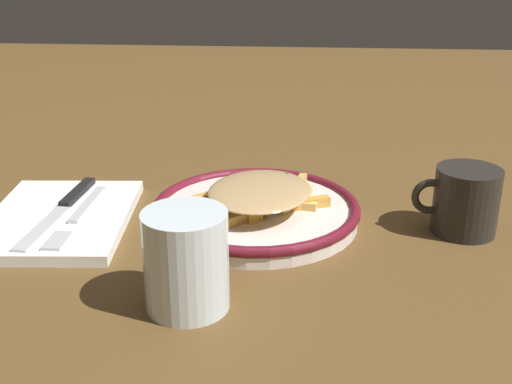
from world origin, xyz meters
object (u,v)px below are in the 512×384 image
fork (77,217)px  coffee_mug (465,201)px  plate (256,211)px  water_glass (186,261)px  napkin (59,219)px  fries_heap (256,195)px  knife (65,205)px

fork → coffee_mug: (-0.46, -0.03, 0.02)m
plate → water_glass: (0.05, 0.20, 0.04)m
napkin → water_glass: 0.26m
water_glass → coffee_mug: water_glass is taller
fries_heap → napkin: (0.24, 0.02, -0.03)m
fork → water_glass: (-0.16, 0.16, 0.03)m
fork → knife: knife is taller
fork → fries_heap: bearing=-171.5°
fries_heap → fork: bearing=8.5°
knife → water_glass: bearing=134.6°
napkin → coffee_mug: (-0.49, -0.02, 0.03)m
fries_heap → napkin: fries_heap is taller
napkin → knife: knife is taller
coffee_mug → knife: bearing=-0.3°
napkin → fork: fork is taller
knife → coffee_mug: (-0.49, 0.00, 0.02)m
plate → knife: bearing=1.7°
fries_heap → knife: size_ratio=0.93×
plate → fork: bearing=10.1°
plate → napkin: size_ratio=1.15×
coffee_mug → plate: bearing=-2.1°
plate → water_glass: water_glass is taller
knife → water_glass: water_glass is taller
fork → coffee_mug: bearing=-176.4°
fork → water_glass: bearing=135.3°
napkin → water_glass: size_ratio=2.30×
plate → knife: (0.24, 0.01, 0.00)m
napkin → fork: size_ratio=1.27×
plate → fork: plate is taller
napkin → water_glass: bearing=137.8°
fries_heap → knife: (0.24, 0.00, -0.02)m
napkin → knife: (-0.00, -0.02, 0.01)m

